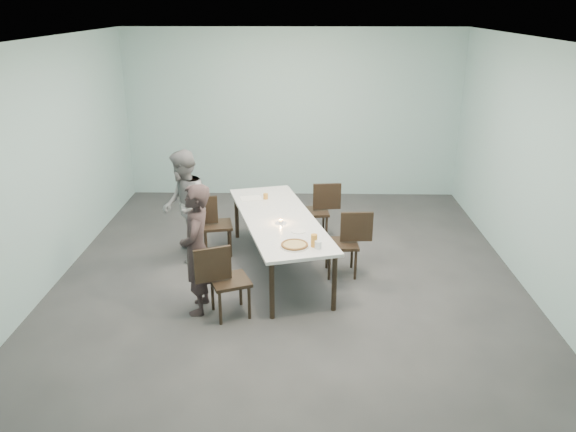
{
  "coord_description": "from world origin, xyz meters",
  "views": [
    {
      "loc": [
        0.14,
        -6.57,
        3.39
      ],
      "look_at": [
        0.0,
        -0.31,
        1.0
      ],
      "focal_mm": 35.0,
      "sensor_mm": 36.0,
      "label": 1
    }
  ],
  "objects_px": {
    "chair_near_left": "(223,277)",
    "side_plate": "(298,231)",
    "table": "(279,221)",
    "chair_far_left": "(211,221)",
    "beer_glass": "(314,241)",
    "chair_near_right": "(348,239)",
    "amber_tumbler": "(266,196)",
    "tealight": "(281,222)",
    "diner_far": "(184,206)",
    "chair_far_right": "(319,207)",
    "water_tumbler": "(318,245)",
    "pizza": "(295,245)",
    "diner_near": "(197,250)"
  },
  "relations": [
    {
      "from": "chair_near_left",
      "to": "side_plate",
      "type": "relative_size",
      "value": 4.83
    },
    {
      "from": "table",
      "to": "side_plate",
      "type": "height_order",
      "value": "side_plate"
    },
    {
      "from": "chair_far_left",
      "to": "beer_glass",
      "type": "xyz_separation_m",
      "value": [
        1.42,
        -1.41,
        0.32
      ]
    },
    {
      "from": "beer_glass",
      "to": "chair_near_left",
      "type": "bearing_deg",
      "value": -164.0
    },
    {
      "from": "chair_near_right",
      "to": "amber_tumbler",
      "type": "height_order",
      "value": "chair_near_right"
    },
    {
      "from": "table",
      "to": "tealight",
      "type": "bearing_deg",
      "value": -81.11
    },
    {
      "from": "tealight",
      "to": "amber_tumbler",
      "type": "relative_size",
      "value": 0.7
    },
    {
      "from": "chair_near_left",
      "to": "diner_far",
      "type": "distance_m",
      "value": 1.74
    },
    {
      "from": "chair_far_right",
      "to": "water_tumbler",
      "type": "relative_size",
      "value": 9.67
    },
    {
      "from": "beer_glass",
      "to": "amber_tumbler",
      "type": "height_order",
      "value": "beer_glass"
    },
    {
      "from": "table",
      "to": "chair_near_right",
      "type": "distance_m",
      "value": 0.93
    },
    {
      "from": "chair_far_left",
      "to": "chair_far_right",
      "type": "xyz_separation_m",
      "value": [
        1.55,
        0.6,
        0.0
      ]
    },
    {
      "from": "diner_far",
      "to": "chair_far_right",
      "type": "bearing_deg",
      "value": 97.86
    },
    {
      "from": "diner_far",
      "to": "tealight",
      "type": "bearing_deg",
      "value": 54.24
    },
    {
      "from": "table",
      "to": "chair_near_left",
      "type": "distance_m",
      "value": 1.37
    },
    {
      "from": "chair_near_left",
      "to": "table",
      "type": "bearing_deg",
      "value": 41.87
    },
    {
      "from": "amber_tumbler",
      "to": "side_plate",
      "type": "bearing_deg",
      "value": -68.53
    },
    {
      "from": "beer_glass",
      "to": "table",
      "type": "bearing_deg",
      "value": 115.39
    },
    {
      "from": "chair_far_left",
      "to": "beer_glass",
      "type": "distance_m",
      "value": 2.03
    },
    {
      "from": "chair_far_right",
      "to": "tealight",
      "type": "bearing_deg",
      "value": 61.6
    },
    {
      "from": "chair_near_right",
      "to": "amber_tumbler",
      "type": "distance_m",
      "value": 1.43
    },
    {
      "from": "chair_near_left",
      "to": "chair_far_left",
      "type": "height_order",
      "value": "same"
    },
    {
      "from": "chair_near_left",
      "to": "water_tumbler",
      "type": "height_order",
      "value": "chair_near_left"
    },
    {
      "from": "pizza",
      "to": "amber_tumbler",
      "type": "height_order",
      "value": "amber_tumbler"
    },
    {
      "from": "chair_near_right",
      "to": "side_plate",
      "type": "height_order",
      "value": "chair_near_right"
    },
    {
      "from": "chair_far_right",
      "to": "amber_tumbler",
      "type": "distance_m",
      "value": 0.91
    },
    {
      "from": "chair_far_right",
      "to": "diner_far",
      "type": "relative_size",
      "value": 0.56
    },
    {
      "from": "chair_far_left",
      "to": "table",
      "type": "bearing_deg",
      "value": -37.82
    },
    {
      "from": "chair_near_left",
      "to": "amber_tumbler",
      "type": "bearing_deg",
      "value": 56.6
    },
    {
      "from": "chair_far_left",
      "to": "water_tumbler",
      "type": "height_order",
      "value": "chair_far_left"
    },
    {
      "from": "chair_near_right",
      "to": "water_tumbler",
      "type": "bearing_deg",
      "value": 61.19
    },
    {
      "from": "pizza",
      "to": "tealight",
      "type": "bearing_deg",
      "value": 104.35
    },
    {
      "from": "chair_near_right",
      "to": "beer_glass",
      "type": "bearing_deg",
      "value": 57.37
    },
    {
      "from": "beer_glass",
      "to": "diner_far",
      "type": "bearing_deg",
      "value": 144.3
    },
    {
      "from": "diner_near",
      "to": "amber_tumbler",
      "type": "height_order",
      "value": "diner_near"
    },
    {
      "from": "diner_near",
      "to": "pizza",
      "type": "relative_size",
      "value": 4.53
    },
    {
      "from": "beer_glass",
      "to": "amber_tumbler",
      "type": "bearing_deg",
      "value": 111.69
    },
    {
      "from": "table",
      "to": "tealight",
      "type": "relative_size",
      "value": 49.03
    },
    {
      "from": "diner_near",
      "to": "water_tumbler",
      "type": "distance_m",
      "value": 1.38
    },
    {
      "from": "diner_far",
      "to": "pizza",
      "type": "xyz_separation_m",
      "value": [
        1.53,
        -1.26,
        -0.01
      ]
    },
    {
      "from": "amber_tumbler",
      "to": "diner_far",
      "type": "bearing_deg",
      "value": -159.98
    },
    {
      "from": "diner_far",
      "to": "pizza",
      "type": "bearing_deg",
      "value": 36.47
    },
    {
      "from": "table",
      "to": "chair_far_right",
      "type": "height_order",
      "value": "chair_far_right"
    },
    {
      "from": "chair_near_right",
      "to": "beer_glass",
      "type": "distance_m",
      "value": 0.99
    },
    {
      "from": "diner_near",
      "to": "beer_glass",
      "type": "xyz_separation_m",
      "value": [
        1.33,
        0.16,
        0.05
      ]
    },
    {
      "from": "table",
      "to": "water_tumbler",
      "type": "height_order",
      "value": "water_tumbler"
    },
    {
      "from": "diner_near",
      "to": "beer_glass",
      "type": "distance_m",
      "value": 1.34
    },
    {
      "from": "side_plate",
      "to": "tealight",
      "type": "height_order",
      "value": "tealight"
    },
    {
      "from": "chair_far_left",
      "to": "chair_far_right",
      "type": "height_order",
      "value": "same"
    },
    {
      "from": "chair_far_left",
      "to": "amber_tumbler",
      "type": "bearing_deg",
      "value": 6.02
    }
  ]
}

